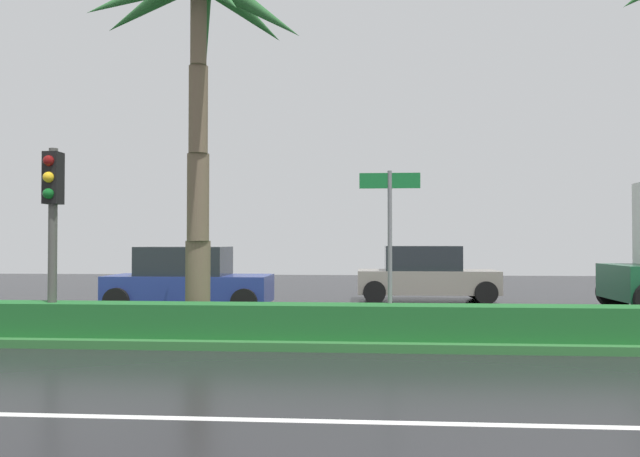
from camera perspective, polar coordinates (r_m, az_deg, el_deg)
ground_plane at (r=13.72m, az=10.06°, el=-9.19°), size 90.00×42.00×0.10m
near_lane_divider_stripe at (r=6.92m, az=16.17°, el=-16.79°), size 81.00×0.14×0.01m
median_strip at (r=12.72m, az=10.52°, el=-9.26°), size 85.50×4.00×0.15m
median_hedge at (r=11.29m, az=11.29°, el=-8.37°), size 76.50×0.70×0.60m
palm_tree_mid_left at (r=13.16m, az=-11.10°, el=17.48°), size 4.43×4.47×7.46m
traffic_signal_median_left at (r=12.51m, az=-23.16°, el=1.88°), size 0.28×0.43×3.43m
street_name_sign at (r=11.41m, az=6.37°, el=-0.11°), size 1.10×0.08×3.00m
car_in_traffic_leading at (r=17.20m, az=-11.90°, el=-4.62°), size 4.30×2.02×1.72m
car_in_traffic_second at (r=19.92m, az=9.57°, el=-4.15°), size 4.30×2.02×1.72m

